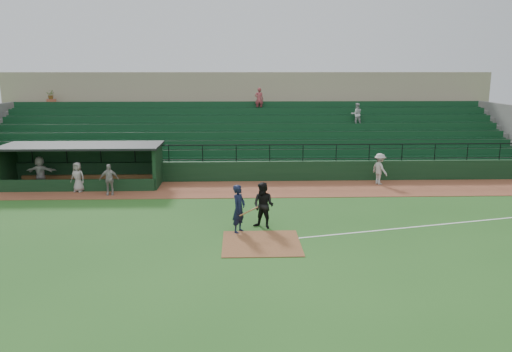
{
  "coord_description": "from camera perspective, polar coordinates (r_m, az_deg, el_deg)",
  "views": [
    {
      "loc": [
        -0.85,
        -19.38,
        6.54
      ],
      "look_at": [
        0.0,
        5.0,
        1.4
      ],
      "focal_mm": 35.28,
      "sensor_mm": 36.0,
      "label": 1
    }
  ],
  "objects": [
    {
      "name": "home_plate_dirt",
      "position": [
        19.52,
        0.62,
        -7.63
      ],
      "size": [
        3.0,
        3.0,
        0.03
      ],
      "primitive_type": "cube",
      "color": "brown",
      "rests_on": "ground"
    },
    {
      "name": "umpire",
      "position": [
        21.13,
        0.86,
        -3.37
      ],
      "size": [
        1.19,
        1.12,
        1.96
      ],
      "primitive_type": "imported",
      "rotation": [
        0.0,
        0.0,
        -0.52
      ],
      "color": "black",
      "rests_on": "ground"
    },
    {
      "name": "batter_at_plate",
      "position": [
        20.55,
        -1.95,
        -3.74
      ],
      "size": [
        1.18,
        0.87,
        2.01
      ],
      "color": "black",
      "rests_on": "ground"
    },
    {
      "name": "ground",
      "position": [
        20.47,
        0.49,
        -6.73
      ],
      "size": [
        90.0,
        90.0,
        0.0
      ],
      "primitive_type": "plane",
      "color": "#214F19",
      "rests_on": "ground"
    },
    {
      "name": "dugout_player_c",
      "position": [
        30.79,
        -23.25,
        0.41
      ],
      "size": [
        1.67,
        0.55,
        1.79
      ],
      "primitive_type": "imported",
      "rotation": [
        0.0,
        0.0,
        3.13
      ],
      "color": "#ABA5A0",
      "rests_on": "warning_track"
    },
    {
      "name": "dugout_player_a",
      "position": [
        27.78,
        -16.33,
        -0.37
      ],
      "size": [
        1.03,
        0.55,
        1.68
      ],
      "primitive_type": "imported",
      "rotation": [
        0.0,
        0.0,
        0.14
      ],
      "color": "gray",
      "rests_on": "warning_track"
    },
    {
      "name": "foul_line",
      "position": [
        23.34,
        20.47,
        -5.14
      ],
      "size": [
        17.49,
        4.44,
        0.01
      ],
      "primitive_type": "cube",
      "rotation": [
        0.0,
        0.0,
        0.24
      ],
      "color": "white",
      "rests_on": "ground"
    },
    {
      "name": "dugout",
      "position": [
        30.72,
        -18.81,
        1.5
      ],
      "size": [
        8.9,
        3.2,
        2.42
      ],
      "color": "black",
      "rests_on": "ground"
    },
    {
      "name": "runner",
      "position": [
        30.03,
        13.86,
        0.8
      ],
      "size": [
        1.09,
        1.35,
        1.82
      ],
      "primitive_type": "imported",
      "rotation": [
        0.0,
        0.0,
        1.99
      ],
      "color": "#A5A09A",
      "rests_on": "warning_track"
    },
    {
      "name": "warning_track",
      "position": [
        28.16,
        -0.21,
        -1.5
      ],
      "size": [
        40.0,
        4.0,
        0.03
      ],
      "primitive_type": "cube",
      "color": "brown",
      "rests_on": "ground"
    },
    {
      "name": "dugout_player_b",
      "position": [
        29.03,
        -19.56,
        -0.11
      ],
      "size": [
        0.91,
        0.71,
        1.64
      ],
      "primitive_type": "imported",
      "rotation": [
        0.0,
        0.0,
        -0.27
      ],
      "color": "gray",
      "rests_on": "warning_track"
    },
    {
      "name": "stadium_structure",
      "position": [
        36.1,
        -0.64,
        5.16
      ],
      "size": [
        38.0,
        13.08,
        6.4
      ],
      "color": "black",
      "rests_on": "ground"
    }
  ]
}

